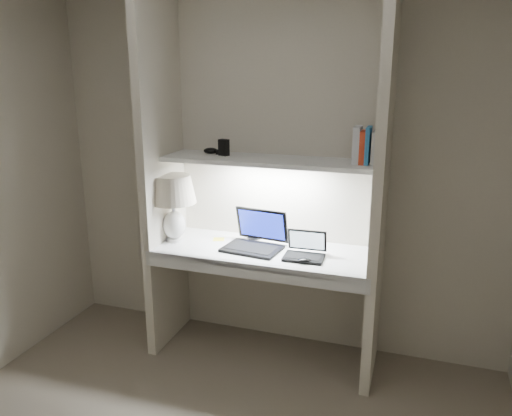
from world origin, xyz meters
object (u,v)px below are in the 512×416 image
at_px(laptop_main, 256,239).
at_px(speaker, 255,230).
at_px(laptop_netbook, 305,251).
at_px(table_lamp, 173,197).
at_px(book_row, 371,146).

distance_m(laptop_main, speaker, 0.19).
distance_m(laptop_netbook, speaker, 0.49).
bearing_deg(laptop_netbook, table_lamp, 176.95).
bearing_deg(table_lamp, laptop_netbook, -1.04).
relative_size(table_lamp, speaker, 3.72).
distance_m(table_lamp, laptop_main, 0.63).
height_order(table_lamp, speaker, table_lamp).
distance_m(table_lamp, book_row, 1.35).
bearing_deg(table_lamp, laptop_main, 5.04).
bearing_deg(laptop_netbook, laptop_main, 167.11).
bearing_deg(table_lamp, book_row, 6.09).
bearing_deg(book_row, speaker, 173.47).
bearing_deg(laptop_netbook, speaker, 147.88).
bearing_deg(table_lamp, speaker, 23.87).
distance_m(speaker, book_row, 1.01).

